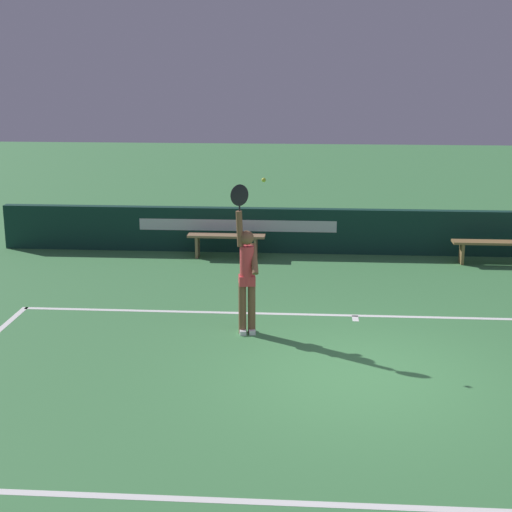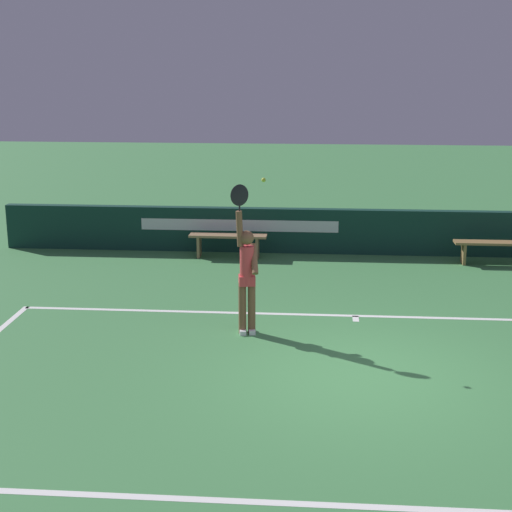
# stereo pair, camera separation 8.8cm
# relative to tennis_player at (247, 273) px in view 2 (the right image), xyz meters

# --- Properties ---
(ground_plane) EXTENTS (60.00, 60.00, 0.00)m
(ground_plane) POSITION_rel_tennis_player_xyz_m (1.79, -1.59, -1.01)
(ground_plane) COLOR #3F8147
(court_lines) EXTENTS (11.80, 6.00, 0.00)m
(court_lines) POSITION_rel_tennis_player_xyz_m (1.79, -1.94, -1.01)
(court_lines) COLOR white
(court_lines) RESTS_ON ground
(back_wall) EXTENTS (15.77, 0.24, 1.02)m
(back_wall) POSITION_rel_tennis_player_xyz_m (1.79, 5.41, -0.50)
(back_wall) COLOR #11342C
(back_wall) RESTS_ON ground
(tennis_player) EXTENTS (0.48, 0.41, 2.45)m
(tennis_player) POSITION_rel_tennis_player_xyz_m (0.00, 0.00, 0.00)
(tennis_player) COLOR brown
(tennis_player) RESTS_ON ground
(tennis_ball) EXTENTS (0.07, 0.07, 0.07)m
(tennis_ball) POSITION_rel_tennis_player_xyz_m (0.28, -0.20, 1.52)
(tennis_ball) COLOR #C5DA37
(courtside_bench_near) EXTENTS (1.76, 0.36, 0.50)m
(courtside_bench_near) POSITION_rel_tennis_player_xyz_m (4.94, 4.69, -0.62)
(courtside_bench_near) COLOR olive
(courtside_bench_near) RESTS_ON ground
(courtside_bench_far) EXTENTS (1.72, 0.38, 0.52)m
(courtside_bench_far) POSITION_rel_tennis_player_xyz_m (-0.85, 4.83, -0.61)
(courtside_bench_far) COLOR #906F4D
(courtside_bench_far) RESTS_ON ground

